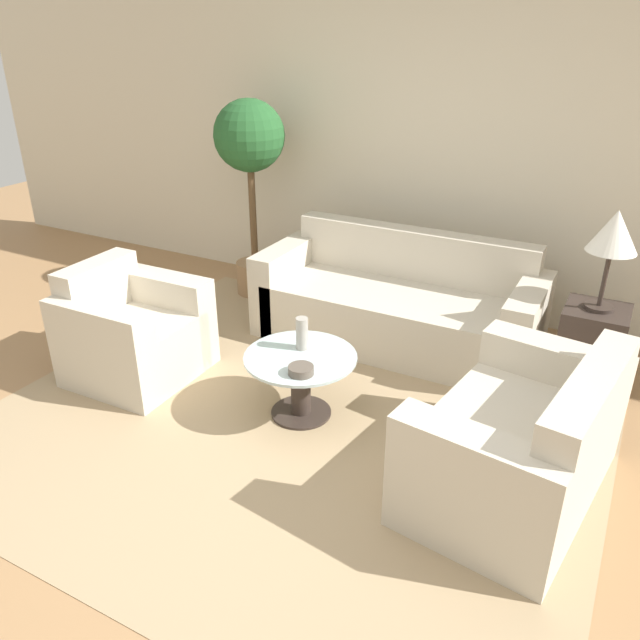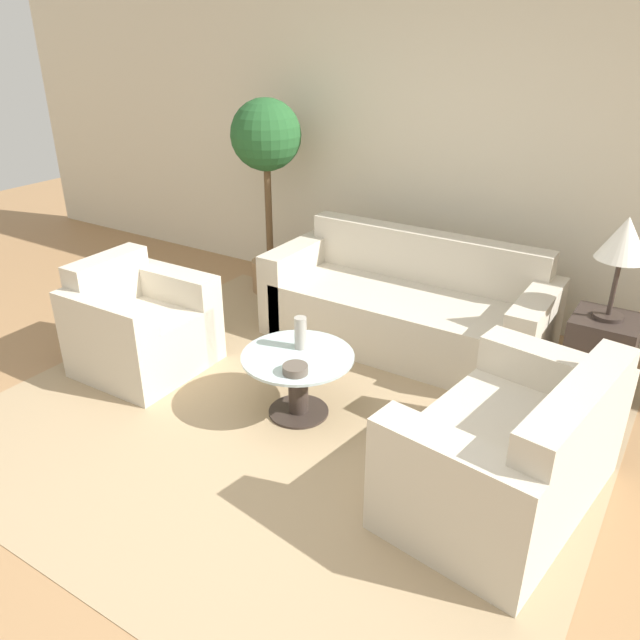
# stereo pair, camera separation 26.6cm
# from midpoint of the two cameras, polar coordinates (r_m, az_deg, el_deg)

# --- Properties ---
(ground_plane) EXTENTS (14.00, 14.00, 0.00)m
(ground_plane) POSITION_cam_midpoint_polar(r_m,az_deg,el_deg) (3.40, -9.74, -15.87)
(ground_plane) COLOR #9E754C
(wall_back) EXTENTS (10.00, 0.06, 2.60)m
(wall_back) POSITION_cam_midpoint_polar(r_m,az_deg,el_deg) (5.17, 9.25, 14.94)
(wall_back) COLOR beige
(wall_back) RESTS_ON ground_plane
(rug) EXTENTS (3.61, 3.34, 0.01)m
(rug) POSITION_cam_midpoint_polar(r_m,az_deg,el_deg) (3.97, -3.67, -8.54)
(rug) COLOR tan
(rug) RESTS_ON ground_plane
(sofa_main) EXTENTS (2.09, 0.83, 0.81)m
(sofa_main) POSITION_cam_midpoint_polar(r_m,az_deg,el_deg) (4.75, 5.67, 1.26)
(sofa_main) COLOR beige
(sofa_main) RESTS_ON ground_plane
(armchair) EXTENTS (0.78, 0.83, 0.78)m
(armchair) POSITION_cam_midpoint_polar(r_m,az_deg,el_deg) (4.50, -18.54, -1.36)
(armchair) COLOR beige
(armchair) RESTS_ON ground_plane
(loveseat) EXTENTS (0.96, 1.35, 0.80)m
(loveseat) POSITION_cam_midpoint_polar(r_m,az_deg,el_deg) (3.33, 16.13, -11.30)
(loveseat) COLOR beige
(loveseat) RESTS_ON ground_plane
(coffee_table) EXTENTS (0.69, 0.69, 0.42)m
(coffee_table) POSITION_cam_midpoint_polar(r_m,az_deg,el_deg) (3.83, -3.78, -5.24)
(coffee_table) COLOR #332823
(coffee_table) RESTS_ON ground_plane
(side_table) EXTENTS (0.39, 0.39, 0.58)m
(side_table) POSITION_cam_midpoint_polar(r_m,az_deg,el_deg) (4.40, 21.87, -2.52)
(side_table) COLOR #332823
(side_table) RESTS_ON ground_plane
(table_lamp) EXTENTS (0.30, 0.30, 0.64)m
(table_lamp) POSITION_cam_midpoint_polar(r_m,az_deg,el_deg) (4.12, 23.64, 7.17)
(table_lamp) COLOR #332823
(table_lamp) RESTS_ON side_table
(potted_plant) EXTENTS (0.59, 0.59, 1.68)m
(potted_plant) POSITION_cam_midpoint_polar(r_m,az_deg,el_deg) (5.39, -7.86, 14.44)
(potted_plant) COLOR #93704C
(potted_plant) RESTS_ON ground_plane
(vase) EXTENTS (0.08, 0.08, 0.21)m
(vase) POSITION_cam_midpoint_polar(r_m,az_deg,el_deg) (3.79, -3.67, -1.28)
(vase) COLOR #9E998E
(vase) RESTS_ON coffee_table
(bowl) EXTENTS (0.15, 0.15, 0.05)m
(bowl) POSITION_cam_midpoint_polar(r_m,az_deg,el_deg) (3.56, -3.91, -4.63)
(bowl) COLOR brown
(bowl) RESTS_ON coffee_table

